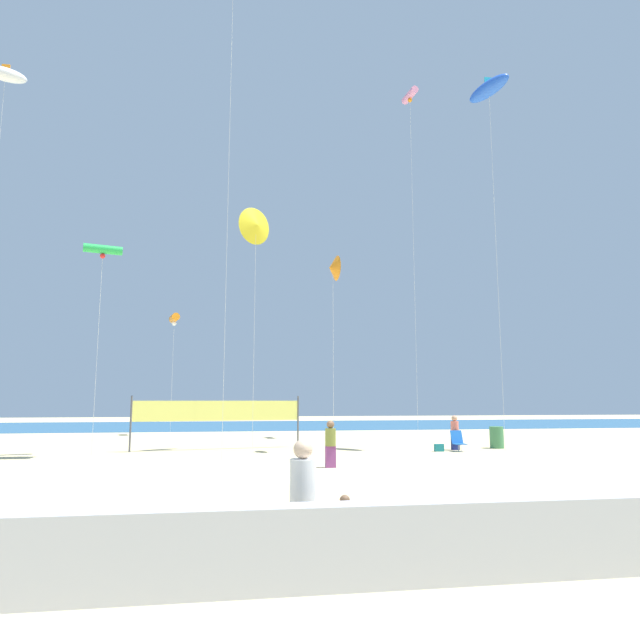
# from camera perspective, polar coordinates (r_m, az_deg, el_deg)

# --- Properties ---
(ground_plane) EXTENTS (120.00, 120.00, 0.00)m
(ground_plane) POSITION_cam_1_polar(r_m,az_deg,el_deg) (17.86, -2.07, -15.22)
(ground_plane) COLOR #D1BC89
(ocean_band) EXTENTS (120.00, 20.00, 0.01)m
(ocean_band) POSITION_cam_1_polar(r_m,az_deg,el_deg) (50.96, -7.06, -10.55)
(ocean_band) COLOR #28608C
(ocean_band) RESTS_ON ground
(boardwalk_ledge) EXTENTS (28.00, 0.44, 0.96)m
(boardwalk_ledge) POSITION_cam_1_polar(r_m,az_deg,el_deg) (7.47, 9.56, -21.37)
(boardwalk_ledge) COLOR #B7B7BC
(boardwalk_ledge) RESTS_ON ground
(mother_figure) EXTENTS (0.38, 0.38, 1.64)m
(mother_figure) POSITION_cam_1_polar(r_m,az_deg,el_deg) (8.36, -1.76, -17.26)
(mother_figure) COLOR maroon
(mother_figure) RESTS_ON ground
(toddler_figure) EXTENTS (0.20, 0.20, 0.88)m
(toddler_figure) POSITION_cam_1_polar(r_m,az_deg,el_deg) (8.39, 2.55, -20.06)
(toddler_figure) COLOR #19727A
(toddler_figure) RESTS_ON ground
(beachgoer_coral_shirt) EXTENTS (0.35, 0.35, 1.53)m
(beachgoer_coral_shirt) POSITION_cam_1_polar(r_m,az_deg,el_deg) (26.35, 13.53, -10.93)
(beachgoer_coral_shirt) COLOR navy
(beachgoer_coral_shirt) RESTS_ON ground
(beachgoer_olive_shirt) EXTENTS (0.35, 0.35, 1.53)m
(beachgoer_olive_shirt) POSITION_cam_1_polar(r_m,az_deg,el_deg) (19.03, 1.07, -12.31)
(beachgoer_olive_shirt) COLOR #7A3872
(beachgoer_olive_shirt) RESTS_ON ground
(folding_beach_chair) EXTENTS (0.52, 0.65, 0.89)m
(folding_beach_chair) POSITION_cam_1_polar(r_m,az_deg,el_deg) (25.73, 13.83, -11.78)
(folding_beach_chair) COLOR #1959B2
(folding_beach_chair) RESTS_ON ground
(trash_barrel) EXTENTS (0.63, 0.63, 0.99)m
(trash_barrel) POSITION_cam_1_polar(r_m,az_deg,el_deg) (27.80, 17.50, -11.29)
(trash_barrel) COLOR #3F7F4C
(trash_barrel) RESTS_ON ground
(volleyball_net) EXTENTS (7.53, 1.54, 2.40)m
(volleyball_net) POSITION_cam_1_polar(r_m,az_deg,el_deg) (26.27, -10.22, -9.26)
(volleyball_net) COLOR #4C4C51
(volleyball_net) RESTS_ON ground
(beach_handbag) EXTENTS (0.40, 0.20, 0.32)m
(beach_handbag) POSITION_cam_1_polar(r_m,az_deg,el_deg) (25.48, 11.99, -12.57)
(beach_handbag) COLOR #19727A
(beach_handbag) RESTS_ON ground
(kite_yellow_delta) EXTENTS (1.63, 1.21, 11.14)m
(kite_yellow_delta) POSITION_cam_1_polar(r_m,az_deg,el_deg) (26.66, -6.51, 9.49)
(kite_yellow_delta) COLOR silver
(kite_yellow_delta) RESTS_ON ground
(kite_pink_tube) EXTENTS (0.64, 1.54, 21.46)m
(kite_pink_tube) POSITION_cam_1_polar(r_m,az_deg,el_deg) (38.42, 9.11, 21.45)
(kite_pink_tube) COLOR silver
(kite_pink_tube) RESTS_ON ground
(kite_white_inflatable) EXTENTS (2.12, 1.36, 19.06)m
(kite_white_inflatable) POSITION_cam_1_polar(r_m,az_deg,el_deg) (34.81, -29.32, 20.88)
(kite_white_inflatable) COLOR silver
(kite_white_inflatable) RESTS_ON ground
(kite_green_tube) EXTENTS (1.59, 0.75, 8.70)m
(kite_green_tube) POSITION_cam_1_polar(r_m,az_deg,el_deg) (25.57, -21.17, 6.62)
(kite_green_tube) COLOR silver
(kite_green_tube) RESTS_ON ground
(kite_orange_delta) EXTENTS (0.49, 1.17, 8.59)m
(kite_orange_delta) POSITION_cam_1_polar(r_m,az_deg,el_deg) (25.03, 1.33, 5.28)
(kite_orange_delta) COLOR silver
(kite_orange_delta) RESTS_ON ground
(kite_orange_tube) EXTENTS (0.81, 1.40, 7.77)m
(kite_orange_tube) POSITION_cam_1_polar(r_m,az_deg,el_deg) (37.81, -14.57, 0.15)
(kite_orange_tube) COLOR silver
(kite_orange_tube) RESTS_ON ground
(kite_blue_inflatable) EXTENTS (1.95, 2.18, 17.76)m
(kite_blue_inflatable) POSITION_cam_1_polar(r_m,az_deg,el_deg) (30.43, 16.77, 21.55)
(kite_blue_inflatable) COLOR silver
(kite_blue_inflatable) RESTS_ON ground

